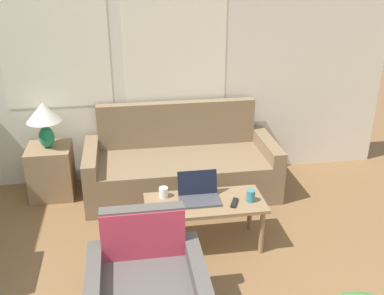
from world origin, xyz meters
The scene contains 9 objects.
wall_back centered at (0.00, 3.50, 1.31)m, with size 6.00×0.06×2.60m.
couch centered at (0.54, 3.06, 0.27)m, with size 2.03×0.85×0.93m.
side_table centered at (-0.85, 3.17, 0.28)m, with size 0.45×0.45×0.56m.
table_lamp centered at (-0.85, 3.17, 0.89)m, with size 0.35×0.35×0.48m.
coffee_table centered at (0.61, 2.00, 0.39)m, with size 1.04×0.47×0.45m.
laptop centered at (0.56, 2.04, 0.50)m, with size 0.35×0.27×0.23m.
cup_navy centered at (0.26, 2.13, 0.49)m, with size 0.08×0.08×0.09m.
cup_yellow centered at (1.00, 1.94, 0.50)m, with size 0.07×0.07×0.11m.
tv_remote centered at (0.85, 1.92, 0.46)m, with size 0.10×0.15×0.02m.
Camera 1 is at (-0.03, -1.33, 2.42)m, focal length 42.00 mm.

